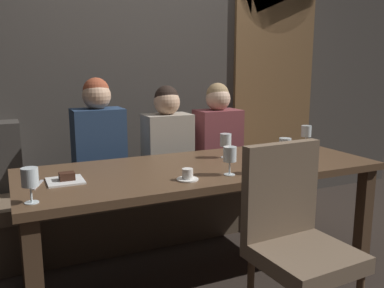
{
  "coord_description": "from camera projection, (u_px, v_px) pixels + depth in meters",
  "views": [
    {
      "loc": [
        -1.1,
        -2.22,
        1.36
      ],
      "look_at": [
        0.02,
        0.2,
        0.84
      ],
      "focal_mm": 38.38,
      "sensor_mm": 36.0,
      "label": 1
    }
  ],
  "objects": [
    {
      "name": "ground",
      "position": [
        202.0,
        275.0,
        2.69
      ],
      "size": [
        9.0,
        9.0,
        0.0
      ],
      "primitive_type": "plane",
      "color": "black"
    },
    {
      "name": "back_wall_tiled",
      "position": [
        139.0,
        48.0,
        3.49
      ],
      "size": [
        6.0,
        0.12,
        3.0
      ],
      "primitive_type": "cube",
      "color": "#423D38",
      "rests_on": "ground"
    },
    {
      "name": "arched_door",
      "position": [
        274.0,
        64.0,
        4.01
      ],
      "size": [
        0.9,
        0.05,
        2.55
      ],
      "color": "brown",
      "rests_on": "ground"
    },
    {
      "name": "dining_table",
      "position": [
        202.0,
        179.0,
        2.57
      ],
      "size": [
        2.2,
        0.84,
        0.74
      ],
      "color": "#493422",
      "rests_on": "ground"
    },
    {
      "name": "banquette_bench",
      "position": [
        163.0,
        209.0,
        3.27
      ],
      "size": [
        2.5,
        0.44,
        0.45
      ],
      "color": "#4A3C2E",
      "rests_on": "ground"
    },
    {
      "name": "chair_near_side",
      "position": [
        294.0,
        231.0,
        2.0
      ],
      "size": [
        0.47,
        0.47,
        0.98
      ],
      "color": "brown",
      "rests_on": "ground"
    },
    {
      "name": "diner_redhead",
      "position": [
        98.0,
        138.0,
        2.94
      ],
      "size": [
        0.36,
        0.24,
        0.82
      ],
      "color": "navy",
      "rests_on": "banquette_bench"
    },
    {
      "name": "diner_bearded",
      "position": [
        167.0,
        137.0,
        3.17
      ],
      "size": [
        0.36,
        0.24,
        0.75
      ],
      "color": "#9E9384",
      "rests_on": "banquette_bench"
    },
    {
      "name": "diner_far_end",
      "position": [
        218.0,
        132.0,
        3.38
      ],
      "size": [
        0.36,
        0.24,
        0.76
      ],
      "color": "brown",
      "rests_on": "banquette_bench"
    },
    {
      "name": "wine_glass_far_left",
      "position": [
        226.0,
        141.0,
        2.75
      ],
      "size": [
        0.08,
        0.08,
        0.16
      ],
      "color": "silver",
      "rests_on": "dining_table"
    },
    {
      "name": "wine_glass_near_right",
      "position": [
        306.0,
        132.0,
        3.11
      ],
      "size": [
        0.08,
        0.08,
        0.16
      ],
      "color": "silver",
      "rests_on": "dining_table"
    },
    {
      "name": "wine_glass_center_back",
      "position": [
        268.0,
        154.0,
        2.35
      ],
      "size": [
        0.08,
        0.08,
        0.16
      ],
      "color": "silver",
      "rests_on": "dining_table"
    },
    {
      "name": "wine_glass_far_right",
      "position": [
        230.0,
        156.0,
        2.32
      ],
      "size": [
        0.08,
        0.08,
        0.16
      ],
      "color": "silver",
      "rests_on": "dining_table"
    },
    {
      "name": "wine_glass_center_front",
      "position": [
        285.0,
        146.0,
        2.58
      ],
      "size": [
        0.08,
        0.08,
        0.16
      ],
      "color": "silver",
      "rests_on": "dining_table"
    },
    {
      "name": "wine_glass_end_right",
      "position": [
        30.0,
        179.0,
        1.84
      ],
      "size": [
        0.08,
        0.08,
        0.16
      ],
      "color": "silver",
      "rests_on": "dining_table"
    },
    {
      "name": "espresso_cup",
      "position": [
        188.0,
        175.0,
        2.23
      ],
      "size": [
        0.12,
        0.12,
        0.06
      ],
      "color": "white",
      "rests_on": "dining_table"
    },
    {
      "name": "dessert_plate",
      "position": [
        66.0,
        179.0,
        2.2
      ],
      "size": [
        0.19,
        0.19,
        0.05
      ],
      "color": "white",
      "rests_on": "dining_table"
    },
    {
      "name": "fork_on_table",
      "position": [
        38.0,
        185.0,
        2.14
      ],
      "size": [
        0.07,
        0.17,
        0.01
      ],
      "primitive_type": "cube",
      "rotation": [
        0.0,
        0.0,
        -0.35
      ],
      "color": "silver",
      "rests_on": "dining_table"
    }
  ]
}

